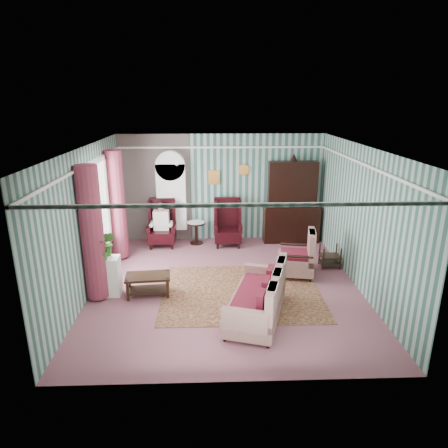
{
  "coord_description": "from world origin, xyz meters",
  "views": [
    {
      "loc": [
        -0.31,
        -7.65,
        3.8
      ],
      "look_at": [
        -0.02,
        0.6,
        1.18
      ],
      "focal_mm": 32.0,
      "sensor_mm": 36.0,
      "label": 1
    }
  ],
  "objects_px": {
    "bookcase": "(172,202)",
    "seated_woman": "(162,225)",
    "wingback_right": "(228,223)",
    "round_side_table": "(196,233)",
    "wingback_left": "(162,224)",
    "floral_armchair": "(296,256)",
    "plant_stand": "(106,276)",
    "nest_table": "(330,256)",
    "coffee_table": "(148,285)",
    "dresser_hutch": "(292,199)",
    "sofa": "(256,293)"
  },
  "relations": [
    {
      "from": "floral_armchair",
      "to": "wingback_left",
      "type": "bearing_deg",
      "value": 68.9
    },
    {
      "from": "wingback_left",
      "to": "sofa",
      "type": "height_order",
      "value": "wingback_left"
    },
    {
      "from": "bookcase",
      "to": "wingback_right",
      "type": "distance_m",
      "value": 1.63
    },
    {
      "from": "floral_armchair",
      "to": "nest_table",
      "type": "bearing_deg",
      "value": -54.48
    },
    {
      "from": "round_side_table",
      "to": "plant_stand",
      "type": "distance_m",
      "value": 3.36
    },
    {
      "from": "wingback_left",
      "to": "round_side_table",
      "type": "relative_size",
      "value": 2.08
    },
    {
      "from": "wingback_left",
      "to": "plant_stand",
      "type": "xyz_separation_m",
      "value": [
        -0.8,
        -2.75,
        -0.22
      ]
    },
    {
      "from": "dresser_hutch",
      "to": "floral_armchair",
      "type": "xyz_separation_m",
      "value": [
        -0.33,
        -2.24,
        -0.74
      ]
    },
    {
      "from": "seated_woman",
      "to": "plant_stand",
      "type": "distance_m",
      "value": 2.87
    },
    {
      "from": "bookcase",
      "to": "dresser_hutch",
      "type": "relative_size",
      "value": 0.95
    },
    {
      "from": "bookcase",
      "to": "wingback_right",
      "type": "bearing_deg",
      "value": -14.57
    },
    {
      "from": "nest_table",
      "to": "coffee_table",
      "type": "bearing_deg",
      "value": -162.66
    },
    {
      "from": "plant_stand",
      "to": "floral_armchair",
      "type": "height_order",
      "value": "floral_armchair"
    },
    {
      "from": "bookcase",
      "to": "nest_table",
      "type": "bearing_deg",
      "value": -26.92
    },
    {
      "from": "floral_armchair",
      "to": "wingback_right",
      "type": "bearing_deg",
      "value": 46.56
    },
    {
      "from": "bookcase",
      "to": "seated_woman",
      "type": "relative_size",
      "value": 1.9
    },
    {
      "from": "wingback_left",
      "to": "round_side_table",
      "type": "xyz_separation_m",
      "value": [
        0.9,
        0.15,
        -0.33
      ]
    },
    {
      "from": "wingback_right",
      "to": "round_side_table",
      "type": "relative_size",
      "value": 2.08
    },
    {
      "from": "wingback_left",
      "to": "seated_woman",
      "type": "xyz_separation_m",
      "value": [
        0.0,
        0.0,
        -0.04
      ]
    },
    {
      "from": "seated_woman",
      "to": "nest_table",
      "type": "distance_m",
      "value": 4.37
    },
    {
      "from": "wingback_left",
      "to": "nest_table",
      "type": "bearing_deg",
      "value": -20.85
    },
    {
      "from": "wingback_left",
      "to": "wingback_right",
      "type": "bearing_deg",
      "value": 0.0
    },
    {
      "from": "dresser_hutch",
      "to": "nest_table",
      "type": "distance_m",
      "value": 2.11
    },
    {
      "from": "floral_armchair",
      "to": "sofa",
      "type": "bearing_deg",
      "value": 159.51
    },
    {
      "from": "seated_woman",
      "to": "nest_table",
      "type": "relative_size",
      "value": 2.19
    },
    {
      "from": "plant_stand",
      "to": "nest_table",
      "type": "bearing_deg",
      "value": 13.84
    },
    {
      "from": "plant_stand",
      "to": "floral_armchair",
      "type": "xyz_separation_m",
      "value": [
        3.97,
        0.78,
        0.04
      ]
    },
    {
      "from": "wingback_right",
      "to": "sofa",
      "type": "distance_m",
      "value": 3.77
    },
    {
      "from": "wingback_left",
      "to": "floral_armchair",
      "type": "distance_m",
      "value": 3.74
    },
    {
      "from": "bookcase",
      "to": "wingback_left",
      "type": "distance_m",
      "value": 0.68
    },
    {
      "from": "nest_table",
      "to": "plant_stand",
      "type": "bearing_deg",
      "value": -166.16
    },
    {
      "from": "plant_stand",
      "to": "coffee_table",
      "type": "xyz_separation_m",
      "value": [
        0.83,
        -0.06,
        -0.18
      ]
    },
    {
      "from": "dresser_hutch",
      "to": "nest_table",
      "type": "xyz_separation_m",
      "value": [
        0.57,
        -1.82,
        -0.91
      ]
    },
    {
      "from": "wingback_right",
      "to": "seated_woman",
      "type": "height_order",
      "value": "wingback_right"
    },
    {
      "from": "dresser_hutch",
      "to": "sofa",
      "type": "distance_m",
      "value": 4.32
    },
    {
      "from": "wingback_right",
      "to": "seated_woman",
      "type": "bearing_deg",
      "value": 180.0
    },
    {
      "from": "wingback_left",
      "to": "wingback_right",
      "type": "height_order",
      "value": "same"
    },
    {
      "from": "sofa",
      "to": "bookcase",
      "type": "bearing_deg",
      "value": 40.76
    },
    {
      "from": "seated_woman",
      "to": "nest_table",
      "type": "height_order",
      "value": "seated_woman"
    },
    {
      "from": "seated_woman",
      "to": "dresser_hutch",
      "type": "bearing_deg",
      "value": 4.41
    },
    {
      "from": "wingback_left",
      "to": "floral_armchair",
      "type": "xyz_separation_m",
      "value": [
        3.17,
        -1.97,
        -0.18
      ]
    },
    {
      "from": "nest_table",
      "to": "coffee_table",
      "type": "xyz_separation_m",
      "value": [
        -4.04,
        -1.26,
        -0.05
      ]
    },
    {
      "from": "dresser_hutch",
      "to": "coffee_table",
      "type": "xyz_separation_m",
      "value": [
        -3.47,
        -3.08,
        -0.96
      ]
    },
    {
      "from": "wingback_left",
      "to": "round_side_table",
      "type": "bearing_deg",
      "value": 9.46
    },
    {
      "from": "plant_stand",
      "to": "coffee_table",
      "type": "height_order",
      "value": "plant_stand"
    },
    {
      "from": "wingback_left",
      "to": "coffee_table",
      "type": "distance_m",
      "value": 2.84
    },
    {
      "from": "wingback_right",
      "to": "nest_table",
      "type": "xyz_separation_m",
      "value": [
        2.32,
        -1.55,
        -0.35
      ]
    },
    {
      "from": "wingback_right",
      "to": "floral_armchair",
      "type": "xyz_separation_m",
      "value": [
        1.42,
        -1.97,
        -0.18
      ]
    },
    {
      "from": "seated_woman",
      "to": "sofa",
      "type": "distance_m",
      "value": 4.3
    },
    {
      "from": "nest_table",
      "to": "sofa",
      "type": "height_order",
      "value": "sofa"
    }
  ]
}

